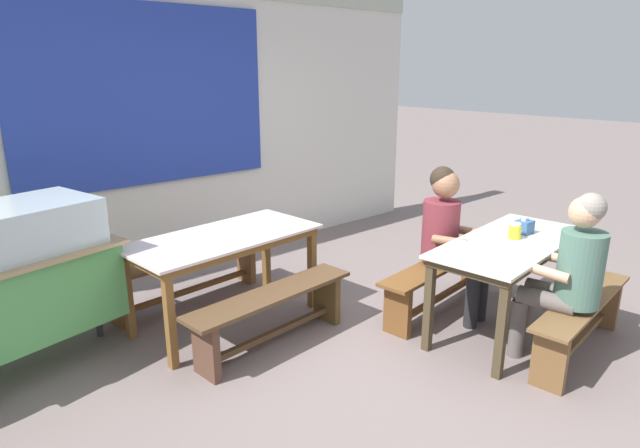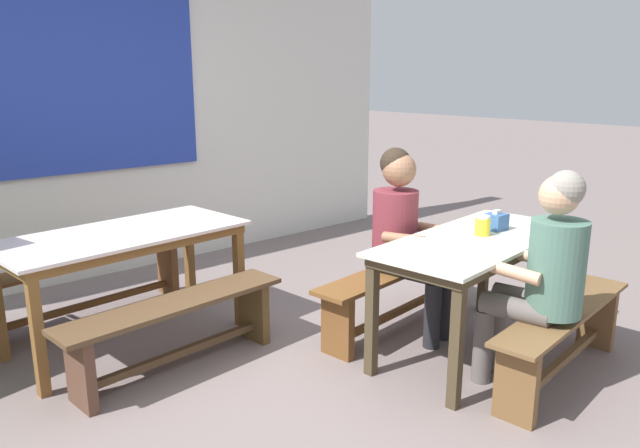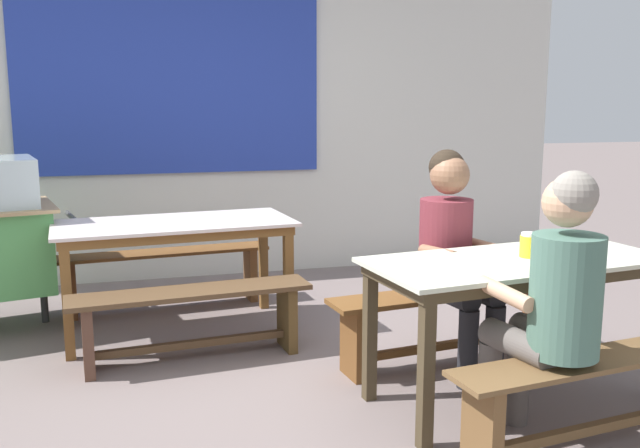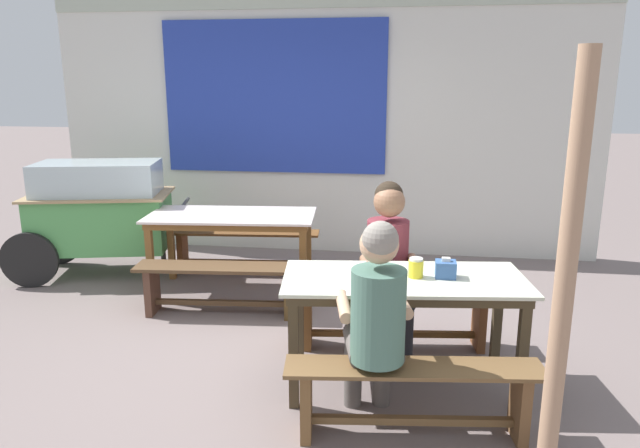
{
  "view_description": "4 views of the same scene",
  "coord_description": "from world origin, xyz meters",
  "px_view_note": "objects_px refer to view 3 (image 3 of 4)",
  "views": [
    {
      "loc": [
        -2.75,
        -2.39,
        2.06
      ],
      "look_at": [
        -0.07,
        0.69,
        0.86
      ],
      "focal_mm": 29.96,
      "sensor_mm": 36.0,
      "label": 1
    },
    {
      "loc": [
        -2.17,
        -2.49,
        1.75
      ],
      "look_at": [
        0.18,
        0.21,
        0.86
      ],
      "focal_mm": 33.82,
      "sensor_mm": 36.0,
      "label": 2
    },
    {
      "loc": [
        -0.93,
        -3.39,
        1.54
      ],
      "look_at": [
        0.08,
        0.22,
        0.88
      ],
      "focal_mm": 38.32,
      "sensor_mm": 36.0,
      "label": 3
    },
    {
      "loc": [
        0.92,
        -3.95,
        1.98
      ],
      "look_at": [
        0.27,
        0.58,
        0.85
      ],
      "focal_mm": 32.59,
      "sensor_mm": 36.0,
      "label": 4
    }
  ],
  "objects_px": {
    "tissue_box": "(558,244)",
    "bench_far_back": "(165,270)",
    "bench_near_front": "(596,390)",
    "person_right_near_table": "(453,245)",
    "bench_near_back": "(451,313)",
    "person_near_front": "(552,296)",
    "dining_table_far": "(175,233)",
    "bench_far_front": "(192,313)",
    "dining_table_near": "(517,274)",
    "condiment_jar": "(529,245)"
  },
  "relations": [
    {
      "from": "bench_near_back",
      "to": "person_near_front",
      "type": "height_order",
      "value": "person_near_front"
    },
    {
      "from": "bench_near_back",
      "to": "tissue_box",
      "type": "distance_m",
      "value": 0.82
    },
    {
      "from": "bench_far_back",
      "to": "bench_near_back",
      "type": "relative_size",
      "value": 1.02
    },
    {
      "from": "bench_near_front",
      "to": "dining_table_near",
      "type": "bearing_deg",
      "value": 96.52
    },
    {
      "from": "bench_near_front",
      "to": "person_right_near_table",
      "type": "height_order",
      "value": "person_right_near_table"
    },
    {
      "from": "bench_near_back",
      "to": "tissue_box",
      "type": "height_order",
      "value": "tissue_box"
    },
    {
      "from": "dining_table_near",
      "to": "person_near_front",
      "type": "relative_size",
      "value": 1.27
    },
    {
      "from": "person_near_front",
      "to": "dining_table_near",
      "type": "bearing_deg",
      "value": 73.82
    },
    {
      "from": "bench_near_back",
      "to": "person_near_front",
      "type": "distance_m",
      "value": 1.19
    },
    {
      "from": "dining_table_far",
      "to": "bench_near_front",
      "type": "bearing_deg",
      "value": -52.28
    },
    {
      "from": "dining_table_near",
      "to": "bench_far_back",
      "type": "bearing_deg",
      "value": 127.42
    },
    {
      "from": "person_right_near_table",
      "to": "bench_far_back",
      "type": "bearing_deg",
      "value": 132.84
    },
    {
      "from": "bench_far_front",
      "to": "person_near_front",
      "type": "distance_m",
      "value": 2.13
    },
    {
      "from": "bench_far_front",
      "to": "bench_near_back",
      "type": "height_order",
      "value": "same"
    },
    {
      "from": "bench_far_front",
      "to": "bench_near_front",
      "type": "relative_size",
      "value": 1.0
    },
    {
      "from": "person_near_front",
      "to": "dining_table_far",
      "type": "bearing_deg",
      "value": 124.48
    },
    {
      "from": "bench_near_back",
      "to": "person_near_front",
      "type": "relative_size",
      "value": 1.23
    },
    {
      "from": "bench_near_front",
      "to": "person_right_near_table",
      "type": "distance_m",
      "value": 1.18
    },
    {
      "from": "dining_table_near",
      "to": "person_right_near_table",
      "type": "height_order",
      "value": "person_right_near_table"
    },
    {
      "from": "dining_table_far",
      "to": "person_near_front",
      "type": "height_order",
      "value": "person_near_front"
    },
    {
      "from": "dining_table_far",
      "to": "tissue_box",
      "type": "height_order",
      "value": "tissue_box"
    },
    {
      "from": "bench_far_front",
      "to": "person_right_near_table",
      "type": "distance_m",
      "value": 1.6
    },
    {
      "from": "bench_far_back",
      "to": "bench_far_front",
      "type": "relative_size",
      "value": 1.09
    },
    {
      "from": "bench_far_front",
      "to": "person_right_near_table",
      "type": "height_order",
      "value": "person_right_near_table"
    },
    {
      "from": "bench_far_back",
      "to": "bench_near_front",
      "type": "bearing_deg",
      "value": -57.86
    },
    {
      "from": "tissue_box",
      "to": "bench_near_front",
      "type": "bearing_deg",
      "value": -107.44
    },
    {
      "from": "bench_near_back",
      "to": "condiment_jar",
      "type": "distance_m",
      "value": 0.79
    },
    {
      "from": "dining_table_near",
      "to": "bench_far_front",
      "type": "bearing_deg",
      "value": 147.1
    },
    {
      "from": "bench_far_front",
      "to": "bench_far_back",
      "type": "bearing_deg",
      "value": 94.86
    },
    {
      "from": "bench_far_front",
      "to": "condiment_jar",
      "type": "relative_size",
      "value": 11.52
    },
    {
      "from": "bench_far_front",
      "to": "person_near_front",
      "type": "height_order",
      "value": "person_near_front"
    },
    {
      "from": "person_near_front",
      "to": "bench_far_front",
      "type": "bearing_deg",
      "value": 132.4
    },
    {
      "from": "condiment_jar",
      "to": "person_right_near_table",
      "type": "bearing_deg",
      "value": 110.49
    },
    {
      "from": "tissue_box",
      "to": "bench_far_back",
      "type": "bearing_deg",
      "value": 131.94
    },
    {
      "from": "dining_table_far",
      "to": "bench_far_front",
      "type": "height_order",
      "value": "dining_table_far"
    },
    {
      "from": "bench_far_back",
      "to": "bench_near_front",
      "type": "relative_size",
      "value": 1.09
    },
    {
      "from": "bench_near_front",
      "to": "person_right_near_table",
      "type": "bearing_deg",
      "value": 99.35
    },
    {
      "from": "bench_far_front",
      "to": "bench_near_back",
      "type": "distance_m",
      "value": 1.56
    },
    {
      "from": "dining_table_far",
      "to": "bench_far_front",
      "type": "distance_m",
      "value": 0.7
    },
    {
      "from": "bench_far_back",
      "to": "dining_table_far",
      "type": "bearing_deg",
      "value": -85.14
    },
    {
      "from": "dining_table_far",
      "to": "condiment_jar",
      "type": "bearing_deg",
      "value": -43.18
    },
    {
      "from": "bench_far_back",
      "to": "tissue_box",
      "type": "relative_size",
      "value": 12.14
    },
    {
      "from": "bench_far_back",
      "to": "condiment_jar",
      "type": "height_order",
      "value": "condiment_jar"
    },
    {
      "from": "tissue_box",
      "to": "dining_table_far",
      "type": "bearing_deg",
      "value": 140.23
    },
    {
      "from": "dining_table_near",
      "to": "person_near_front",
      "type": "height_order",
      "value": "person_near_front"
    },
    {
      "from": "bench_far_front",
      "to": "tissue_box",
      "type": "relative_size",
      "value": 11.13
    },
    {
      "from": "bench_near_back",
      "to": "bench_far_front",
      "type": "bearing_deg",
      "value": 163.88
    },
    {
      "from": "bench_far_back",
      "to": "person_near_front",
      "type": "height_order",
      "value": "person_near_front"
    },
    {
      "from": "bench_near_back",
      "to": "person_near_front",
      "type": "bearing_deg",
      "value": -94.54
    },
    {
      "from": "bench_far_front",
      "to": "bench_near_front",
      "type": "bearing_deg",
      "value": -44.3
    }
  ]
}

